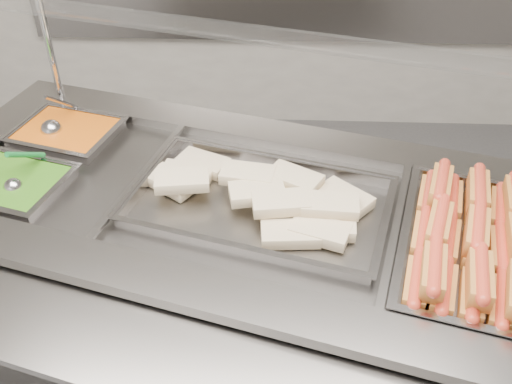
{
  "coord_description": "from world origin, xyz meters",
  "views": [
    {
      "loc": [
        0.0,
        -0.91,
        2.02
      ],
      "look_at": [
        -0.05,
        0.41,
        0.99
      ],
      "focal_mm": 40.0,
      "sensor_mm": 36.0,
      "label": 1
    }
  ],
  "objects_px": {
    "pan_wraps": "(259,207)",
    "pan_hotdogs": "(471,255)",
    "steam_counter": "(241,304)",
    "ladle": "(52,128)",
    "serving_spoon": "(16,181)",
    "sneeze_guard": "(264,39)"
  },
  "relations": [
    {
      "from": "pan_wraps",
      "to": "serving_spoon",
      "type": "xyz_separation_m",
      "value": [
        -0.74,
        0.04,
        0.04
      ]
    },
    {
      "from": "steam_counter",
      "to": "pan_wraps",
      "type": "xyz_separation_m",
      "value": [
        0.06,
        -0.02,
        0.46
      ]
    },
    {
      "from": "ladle",
      "to": "serving_spoon",
      "type": "height_order",
      "value": "ladle"
    },
    {
      "from": "ladle",
      "to": "steam_counter",
      "type": "bearing_deg",
      "value": -26.57
    },
    {
      "from": "sneeze_guard",
      "to": "pan_wraps",
      "type": "xyz_separation_m",
      "value": [
        -0.0,
        -0.24,
        -0.42
      ]
    },
    {
      "from": "pan_hotdogs",
      "to": "pan_wraps",
      "type": "distance_m",
      "value": 0.61
    },
    {
      "from": "serving_spoon",
      "to": "ladle",
      "type": "bearing_deg",
      "value": 88.24
    },
    {
      "from": "pan_hotdogs",
      "to": "serving_spoon",
      "type": "bearing_deg",
      "value": 171.12
    },
    {
      "from": "steam_counter",
      "to": "ladle",
      "type": "relative_size",
      "value": 11.0
    },
    {
      "from": "steam_counter",
      "to": "ladle",
      "type": "height_order",
      "value": "ladle"
    },
    {
      "from": "serving_spoon",
      "to": "pan_hotdogs",
      "type": "bearing_deg",
      "value": -8.88
    },
    {
      "from": "ladle",
      "to": "sneeze_guard",
      "type": "bearing_deg",
      "value": -8.45
    },
    {
      "from": "pan_hotdogs",
      "to": "ladle",
      "type": "distance_m",
      "value": 1.42
    },
    {
      "from": "sneeze_guard",
      "to": "pan_hotdogs",
      "type": "relative_size",
      "value": 2.68
    },
    {
      "from": "pan_wraps",
      "to": "serving_spoon",
      "type": "relative_size",
      "value": 4.34
    },
    {
      "from": "pan_hotdogs",
      "to": "pan_wraps",
      "type": "relative_size",
      "value": 0.81
    },
    {
      "from": "ladle",
      "to": "pan_hotdogs",
      "type": "bearing_deg",
      "value": -21.46
    },
    {
      "from": "sneeze_guard",
      "to": "pan_hotdogs",
      "type": "height_order",
      "value": "sneeze_guard"
    },
    {
      "from": "steam_counter",
      "to": "ladle",
      "type": "bearing_deg",
      "value": 153.43
    },
    {
      "from": "sneeze_guard",
      "to": "serving_spoon",
      "type": "distance_m",
      "value": 0.86
    },
    {
      "from": "pan_wraps",
      "to": "pan_hotdogs",
      "type": "bearing_deg",
      "value": -15.77
    },
    {
      "from": "sneeze_guard",
      "to": "pan_wraps",
      "type": "distance_m",
      "value": 0.49
    }
  ]
}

